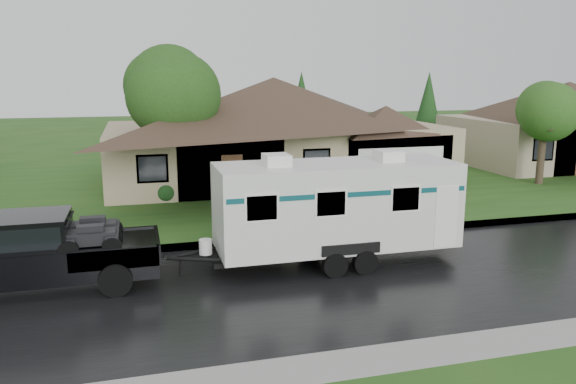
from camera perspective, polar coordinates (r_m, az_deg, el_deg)
The scene contains 11 objects.
ground at distance 18.37m, azimuth 3.03°, elevation -6.80°, with size 140.00×140.00×0.00m, color #224D18.
road at distance 16.60m, azimuth 5.22°, elevation -8.88°, with size 140.00×8.00×0.01m, color black.
curb at distance 20.40m, azimuth 1.05°, elevation -4.67°, with size 140.00×0.50×0.15m, color gray.
lawn at distance 32.52m, azimuth -5.28°, elevation 1.48°, with size 140.00×26.00×0.15m, color #224D18.
house_main at distance 31.43m, azimuth -0.87°, elevation 7.64°, with size 19.44×10.80×6.90m.
house_neighbor at distance 41.61m, azimuth 26.86°, elevation 7.02°, with size 15.12×9.72×6.45m.
tree_left_green at distance 25.92m, azimuth -11.94°, elevation 9.71°, with size 4.25×4.25×7.03m.
tree_right_green at distance 32.60m, azimuth 24.68°, elevation 7.55°, with size 3.41×3.41×5.64m.
shrub_row at distance 27.39m, azimuth 0.92°, elevation 0.82°, with size 13.60×1.00×1.00m.
pickup_truck at distance 16.97m, azimuth -24.45°, elevation -5.40°, with size 6.41×2.43×2.14m.
travel_trailer at distance 17.58m, azimuth 4.93°, elevation -1.31°, with size 7.90×2.78×3.55m.
Camera 1 is at (-5.52, -16.53, 5.83)m, focal length 35.00 mm.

